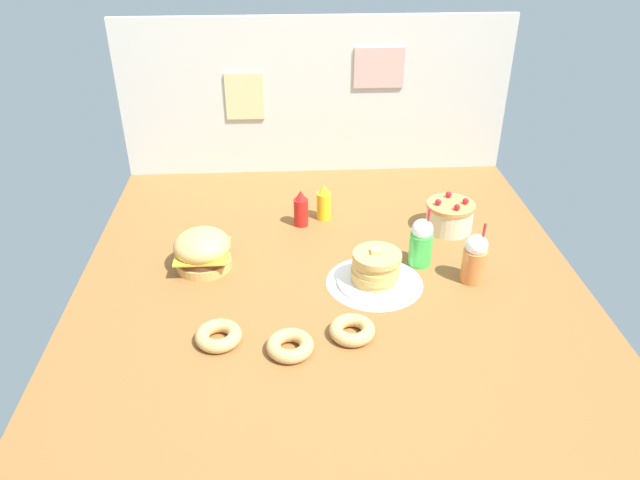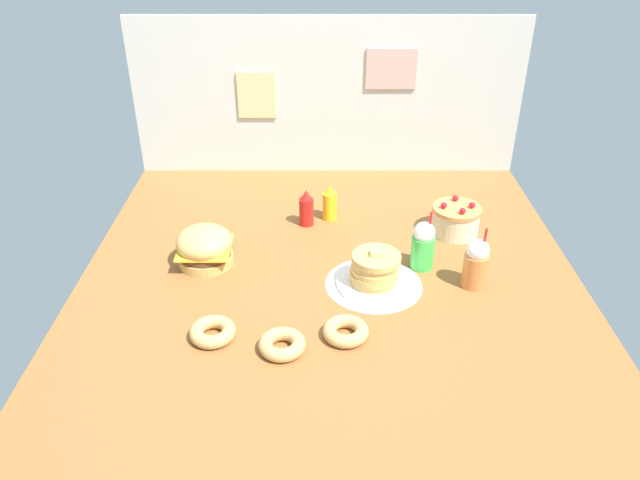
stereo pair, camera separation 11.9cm
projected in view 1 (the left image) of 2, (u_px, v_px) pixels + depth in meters
ground_plane at (330, 283)px, 2.42m from camera, size 1.99×2.16×0.02m
back_wall at (316, 97)px, 3.13m from camera, size 1.99×0.04×0.81m
doily_mat at (374, 282)px, 2.40m from camera, size 0.38×0.38×0.00m
burger at (203, 250)px, 2.47m from camera, size 0.23×0.23×0.17m
pancake_stack at (375, 270)px, 2.37m from camera, size 0.29×0.29×0.15m
layer_cake at (450, 216)px, 2.74m from camera, size 0.22×0.22×0.16m
ketchup_bottle at (301, 209)px, 2.77m from camera, size 0.07×0.07×0.17m
mustard_bottle at (324, 203)px, 2.82m from camera, size 0.07×0.07×0.17m
cream_soda_cup at (421, 242)px, 2.47m from camera, size 0.10×0.10×0.26m
orange_float_cup at (475, 258)px, 2.37m from camera, size 0.10×0.10×0.26m
donut_pink_glaze at (219, 335)px, 2.09m from camera, size 0.16×0.16×0.05m
donut_chocolate at (290, 345)px, 2.05m from camera, size 0.16×0.16×0.05m
donut_vanilla at (352, 330)px, 2.12m from camera, size 0.16×0.16×0.05m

